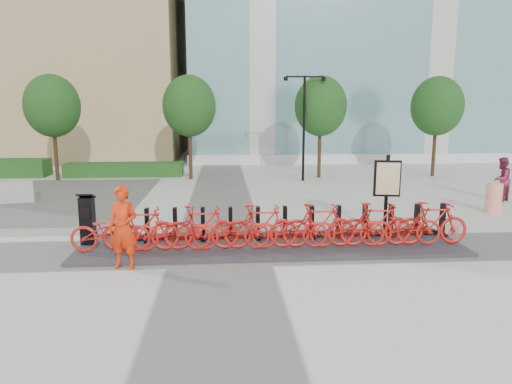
{
  "coord_description": "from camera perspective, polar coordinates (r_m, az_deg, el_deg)",
  "views": [
    {
      "loc": [
        0.09,
        -10.8,
        3.44
      ],
      "look_at": [
        1.0,
        1.5,
        1.2
      ],
      "focal_mm": 32.0,
      "sensor_mm": 36.0,
      "label": 1
    }
  ],
  "objects": [
    {
      "name": "ground",
      "position": [
        11.34,
        -4.53,
        -7.41
      ],
      "size": [
        120.0,
        120.0,
        0.0
      ],
      "primitive_type": "plane",
      "color": "silver"
    },
    {
      "name": "hedge_b",
      "position": [
        24.73,
        -16.08,
        2.72
      ],
      "size": [
        6.0,
        1.2,
        0.7
      ],
      "primitive_type": "cube",
      "color": "#25521A",
      "rests_on": "ground"
    },
    {
      "name": "tree_0",
      "position": [
        24.2,
        -24.13,
        9.77
      ],
      "size": [
        2.6,
        2.6,
        5.1
      ],
      "color": "#4F331D",
      "rests_on": "ground"
    },
    {
      "name": "tree_1",
      "position": [
        22.86,
        -8.36,
        10.57
      ],
      "size": [
        2.6,
        2.6,
        5.1
      ],
      "color": "#4F331D",
      "rests_on": "ground"
    },
    {
      "name": "tree_2",
      "position": [
        23.32,
        8.07,
        10.57
      ],
      "size": [
        2.6,
        2.6,
        5.1
      ],
      "color": "#4F331D",
      "rests_on": "ground"
    },
    {
      "name": "tree_3",
      "position": [
        25.28,
        21.69,
        9.93
      ],
      "size": [
        2.6,
        2.6,
        5.1
      ],
      "color": "#4F331D",
      "rests_on": "ground"
    },
    {
      "name": "streetlamp",
      "position": [
        22.15,
        6.02,
        9.45
      ],
      "size": [
        2.0,
        0.2,
        5.0
      ],
      "color": "black",
      "rests_on": "ground"
    },
    {
      "name": "dock_pad",
      "position": [
        11.67,
        1.91,
        -6.65
      ],
      "size": [
        9.6,
        2.4,
        0.08
      ],
      "primitive_type": "cube",
      "color": "#36353C",
      "rests_on": "ground"
    },
    {
      "name": "dock_rail_posts",
      "position": [
        12.05,
        3.68,
        -3.82
      ],
      "size": [
        8.74,
        0.5,
        0.85
      ],
      "primitive_type": null,
      "color": "black",
      "rests_on": "dock_pad"
    },
    {
      "name": "bike_0",
      "position": [
        11.45,
        -17.74,
        -4.7
      ],
      "size": [
        1.89,
        0.66,
        0.99
      ],
      "primitive_type": "imported",
      "rotation": [
        0.0,
        0.0,
        1.57
      ],
      "color": "red",
      "rests_on": "dock_pad"
    },
    {
      "name": "bike_1",
      "position": [
        11.29,
        -14.19,
        -4.45
      ],
      "size": [
        1.83,
        0.52,
        1.1
      ],
      "primitive_type": "imported",
      "rotation": [
        0.0,
        0.0,
        1.57
      ],
      "color": "red",
      "rests_on": "dock_pad"
    },
    {
      "name": "bike_2",
      "position": [
        11.2,
        -10.53,
        -4.71
      ],
      "size": [
        1.89,
        0.66,
        0.99
      ],
      "primitive_type": "imported",
      "rotation": [
        0.0,
        0.0,
        1.57
      ],
      "color": "red",
      "rests_on": "dock_pad"
    },
    {
      "name": "bike_3",
      "position": [
        11.13,
        -6.84,
        -4.42
      ],
      "size": [
        1.83,
        0.52,
        1.1
      ],
      "primitive_type": "imported",
      "rotation": [
        0.0,
        0.0,
        1.57
      ],
      "color": "red",
      "rests_on": "dock_pad"
    },
    {
      "name": "bike_4",
      "position": [
        11.13,
        -3.12,
        -4.64
      ],
      "size": [
        1.89,
        0.66,
        0.99
      ],
      "primitive_type": "imported",
      "rotation": [
        0.0,
        0.0,
        1.57
      ],
      "color": "red",
      "rests_on": "dock_pad"
    },
    {
      "name": "bike_5",
      "position": [
        11.15,
        0.59,
        -4.31
      ],
      "size": [
        1.83,
        0.52,
        1.1
      ],
      "primitive_type": "imported",
      "rotation": [
        0.0,
        0.0,
        1.57
      ],
      "color": "red",
      "rests_on": "dock_pad"
    },
    {
      "name": "bike_6",
      "position": [
        11.25,
        4.26,
        -4.5
      ],
      "size": [
        1.89,
        0.66,
        0.99
      ],
      "primitive_type": "imported",
      "rotation": [
        0.0,
        0.0,
        1.57
      ],
      "color": "red",
      "rests_on": "dock_pad"
    },
    {
      "name": "bike_7",
      "position": [
        11.36,
        7.86,
        -4.13
      ],
      "size": [
        1.83,
        0.52,
        1.1
      ],
      "primitive_type": "imported",
      "rotation": [
        0.0,
        0.0,
        1.57
      ],
      "color": "red",
      "rests_on": "dock_pad"
    },
    {
      "name": "bike_8",
      "position": [
        11.54,
        11.36,
        -4.29
      ],
      "size": [
        1.89,
        0.66,
        0.99
      ],
      "primitive_type": "imported",
      "rotation": [
        0.0,
        0.0,
        1.57
      ],
      "color": "red",
      "rests_on": "dock_pad"
    },
    {
      "name": "bike_9",
      "position": [
        11.74,
        14.77,
        -3.91
      ],
      "size": [
        1.83,
        0.52,
        1.1
      ],
      "primitive_type": "imported",
      "rotation": [
        0.0,
        0.0,
        1.57
      ],
      "color": "red",
      "rests_on": "dock_pad"
    },
    {
      "name": "bike_10",
      "position": [
        12.01,
        18.02,
        -4.03
      ],
      "size": [
        1.89,
        0.66,
        0.99
      ],
      "primitive_type": "imported",
      "rotation": [
        0.0,
        0.0,
        1.57
      ],
      "color": "red",
      "rests_on": "dock_pad"
    },
    {
      "name": "bike_11",
      "position": [
        12.28,
        21.15,
        -3.64
      ],
      "size": [
        1.83,
        0.52,
        1.1
      ],
      "primitive_type": "imported",
      "rotation": [
        0.0,
        0.0,
        1.57
      ],
      "color": "red",
      "rests_on": "dock_pad"
    },
    {
      "name": "kiosk",
      "position": [
        12.24,
        -20.32,
        -3.25
      ],
      "size": [
        0.41,
        0.35,
        1.31
      ],
      "rotation": [
        0.0,
        0.0,
        -0.04
      ],
      "color": "black",
      "rests_on": "dock_pad"
    },
    {
      "name": "worker_red",
      "position": [
        10.32,
        -16.28,
        -4.28
      ],
      "size": [
        0.76,
        0.59,
        1.84
      ],
      "primitive_type": "imported",
      "rotation": [
        0.0,
        0.0,
        -0.25
      ],
      "color": "red",
      "rests_on": "ground"
    },
    {
      "name": "pedestrian",
      "position": [
        19.54,
        28.33,
        1.41
      ],
      "size": [
        1.03,
        0.98,
        1.68
      ],
      "primitive_type": "imported",
      "rotation": [
        0.0,
        0.0,
        3.74
      ],
      "color": "maroon",
      "rests_on": "ground"
    },
    {
      "name": "construction_barrel",
      "position": [
        17.3,
        27.57,
        -0.67
      ],
      "size": [
        0.69,
        0.69,
        1.0
      ],
      "primitive_type": "cylinder",
      "rotation": [
        0.0,
        0.0,
        0.42
      ],
      "color": "#FF5010",
      "rests_on": "ground"
    },
    {
      "name": "jersey_barrier",
      "position": [
        19.38,
        -28.98,
        -0.02
      ],
      "size": [
        2.16,
        1.06,
        0.81
      ],
      "primitive_type": "cube",
      "rotation": [
        0.0,
        0.0,
        0.24
      ],
      "color": "#B2B2B2",
      "rests_on": "ground"
    },
    {
      "name": "map_sign",
      "position": [
        13.11,
        16.07,
        1.23
      ],
      "size": [
        0.73,
        0.25,
        2.22
      ],
      "rotation": [
        0.0,
        0.0,
        -0.19
      ],
      "color": "black",
      "rests_on": "ground"
    }
  ]
}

